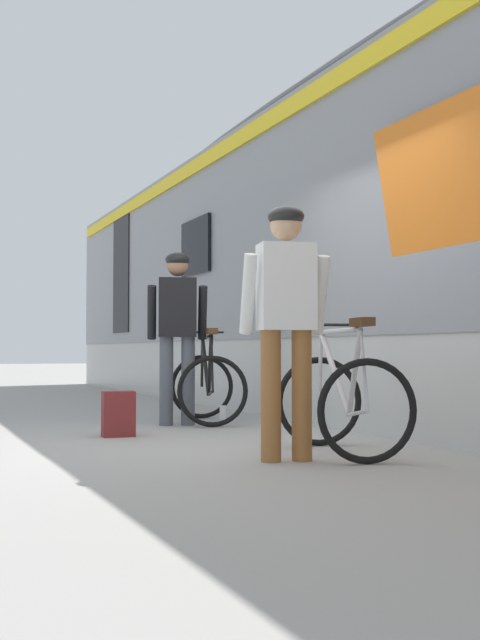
# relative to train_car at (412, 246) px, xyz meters

# --- Properties ---
(ground_plane) EXTENTS (80.00, 80.00, 0.00)m
(ground_plane) POSITION_rel_train_car_xyz_m (-2.99, -1.60, -1.97)
(ground_plane) COLOR #A09E99
(train_car) EXTENTS (3.18, 20.57, 3.88)m
(train_car) POSITION_rel_train_car_xyz_m (0.00, 0.00, 0.00)
(train_car) COLOR gray
(train_car) RESTS_ON ground
(cyclist_near_in_white) EXTENTS (0.65, 0.39, 1.76)m
(cyclist_near_in_white) POSITION_rel_train_car_xyz_m (-2.94, -2.59, -0.91)
(cyclist_near_in_white) COLOR #935B2D
(cyclist_near_in_white) RESTS_ON ground
(cyclist_far_in_dark) EXTENTS (0.66, 0.43, 1.76)m
(cyclist_far_in_dark) POSITION_rel_train_car_xyz_m (-2.79, 0.15, -0.91)
(cyclist_far_in_dark) COLOR #4C515B
(cyclist_far_in_dark) RESTS_ON ground
(bicycle_near_silver) EXTENTS (0.90, 1.19, 0.99)m
(bicycle_near_silver) POSITION_rel_train_car_xyz_m (-2.41, -2.44, -1.56)
(bicycle_near_silver) COLOR black
(bicycle_near_silver) RESTS_ON ground
(bicycle_far_black) EXTENTS (0.96, 1.22, 0.99)m
(bicycle_far_black) POSITION_rel_train_car_xyz_m (-2.40, 0.31, -1.56)
(bicycle_far_black) COLOR black
(bicycle_far_black) RESTS_ON ground
(backpack_on_platform) EXTENTS (0.30, 0.20, 0.40)m
(backpack_on_platform) POSITION_rel_train_car_xyz_m (-3.61, -0.63, -1.77)
(backpack_on_platform) COLOR maroon
(backpack_on_platform) RESTS_ON ground
(water_bottle_near_the_bikes) EXTENTS (0.07, 0.07, 0.20)m
(water_bottle_near_the_bikes) POSITION_rel_train_car_xyz_m (-2.36, -0.02, -1.87)
(water_bottle_near_the_bikes) COLOR silver
(water_bottle_near_the_bikes) RESTS_ON ground
(water_bottle_by_the_backpack) EXTENTS (0.07, 0.07, 0.22)m
(water_bottle_by_the_backpack) POSITION_rel_train_car_xyz_m (-3.58, -0.42, -1.86)
(water_bottle_by_the_backpack) COLOR red
(water_bottle_by_the_backpack) RESTS_ON ground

